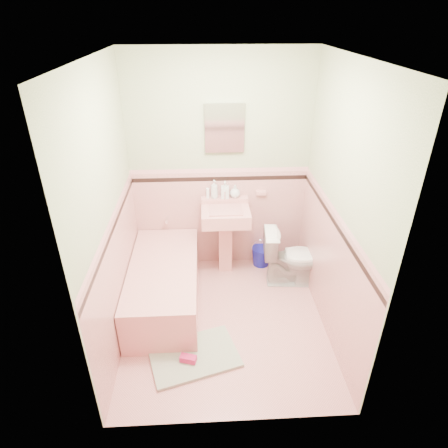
{
  "coord_description": "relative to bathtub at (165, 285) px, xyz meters",
  "views": [
    {
      "loc": [
        -0.17,
        -2.96,
        2.8
      ],
      "look_at": [
        0.0,
        0.25,
        1.0
      ],
      "focal_mm": 30.91,
      "sensor_mm": 36.0,
      "label": 1
    }
  ],
  "objects": [
    {
      "name": "floor",
      "position": [
        0.63,
        -0.33,
        -0.23
      ],
      "size": [
        2.2,
        2.2,
        0.0
      ],
      "primitive_type": "plane",
      "color": "pink",
      "rests_on": "ground"
    },
    {
      "name": "ceiling",
      "position": [
        0.63,
        -0.33,
        2.27
      ],
      "size": [
        2.2,
        2.2,
        0.0
      ],
      "primitive_type": "plane",
      "rotation": [
        3.14,
        0.0,
        0.0
      ],
      "color": "white",
      "rests_on": "ground"
    },
    {
      "name": "wall_back",
      "position": [
        0.63,
        0.77,
        1.02
      ],
      "size": [
        2.5,
        0.0,
        2.5
      ],
      "primitive_type": "plane",
      "rotation": [
        1.57,
        0.0,
        0.0
      ],
      "color": "beige",
      "rests_on": "ground"
    },
    {
      "name": "wall_front",
      "position": [
        0.63,
        -1.43,
        1.02
      ],
      "size": [
        2.5,
        0.0,
        2.5
      ],
      "primitive_type": "plane",
      "rotation": [
        -1.57,
        0.0,
        0.0
      ],
      "color": "beige",
      "rests_on": "ground"
    },
    {
      "name": "wall_left",
      "position": [
        -0.37,
        -0.33,
        1.02
      ],
      "size": [
        0.0,
        2.5,
        2.5
      ],
      "primitive_type": "plane",
      "rotation": [
        1.57,
        0.0,
        1.57
      ],
      "color": "beige",
      "rests_on": "ground"
    },
    {
      "name": "wall_right",
      "position": [
        1.63,
        -0.33,
        1.02
      ],
      "size": [
        0.0,
        2.5,
        2.5
      ],
      "primitive_type": "plane",
      "rotation": [
        1.57,
        0.0,
        -1.57
      ],
      "color": "beige",
      "rests_on": "ground"
    },
    {
      "name": "wainscot_back",
      "position": [
        0.63,
        0.76,
        0.38
      ],
      "size": [
        2.0,
        0.0,
        2.0
      ],
      "primitive_type": "plane",
      "rotation": [
        1.57,
        0.0,
        0.0
      ],
      "color": "pink",
      "rests_on": "ground"
    },
    {
      "name": "wainscot_front",
      "position": [
        0.63,
        -1.42,
        0.38
      ],
      "size": [
        2.0,
        0.0,
        2.0
      ],
      "primitive_type": "plane",
      "rotation": [
        -1.57,
        0.0,
        0.0
      ],
      "color": "pink",
      "rests_on": "ground"
    },
    {
      "name": "wainscot_left",
      "position": [
        -0.36,
        -0.33,
        0.38
      ],
      "size": [
        0.0,
        2.2,
        2.2
      ],
      "primitive_type": "plane",
      "rotation": [
        1.57,
        0.0,
        1.57
      ],
      "color": "pink",
      "rests_on": "ground"
    },
    {
      "name": "wainscot_right",
      "position": [
        1.62,
        -0.33,
        0.38
      ],
      "size": [
        0.0,
        2.2,
        2.2
      ],
      "primitive_type": "plane",
      "rotation": [
        1.57,
        0.0,
        -1.57
      ],
      "color": "pink",
      "rests_on": "ground"
    },
    {
      "name": "accent_back",
      "position": [
        0.63,
        0.75,
        0.9
      ],
      "size": [
        2.0,
        0.0,
        2.0
      ],
      "primitive_type": "plane",
      "rotation": [
        1.57,
        0.0,
        0.0
      ],
      "color": "black",
      "rests_on": "ground"
    },
    {
      "name": "accent_front",
      "position": [
        0.63,
        -1.41,
        0.9
      ],
      "size": [
        2.0,
        0.0,
        2.0
      ],
      "primitive_type": "plane",
      "rotation": [
        -1.57,
        0.0,
        0.0
      ],
      "color": "black",
      "rests_on": "ground"
    },
    {
      "name": "accent_left",
      "position": [
        -0.35,
        -0.33,
        0.89
      ],
      "size": [
        0.0,
        2.2,
        2.2
      ],
      "primitive_type": "plane",
      "rotation": [
        1.57,
        0.0,
        1.57
      ],
      "color": "black",
      "rests_on": "ground"
    },
    {
      "name": "accent_right",
      "position": [
        1.61,
        -0.33,
        0.89
      ],
      "size": [
        0.0,
        2.2,
        2.2
      ],
      "primitive_type": "plane",
      "rotation": [
        1.57,
        0.0,
        -1.57
      ],
      "color": "black",
      "rests_on": "ground"
    },
    {
      "name": "cap_back",
      "position": [
        0.63,
        0.75,
        0.99
      ],
      "size": [
        2.0,
        0.0,
        2.0
      ],
      "primitive_type": "plane",
      "rotation": [
        1.57,
        0.0,
        0.0
      ],
      "color": "pink",
      "rests_on": "ground"
    },
    {
      "name": "cap_front",
      "position": [
        0.63,
        -1.41,
        0.99
      ],
      "size": [
        2.0,
        0.0,
        2.0
      ],
      "primitive_type": "plane",
      "rotation": [
        -1.57,
        0.0,
        0.0
      ],
      "color": "pink",
      "rests_on": "ground"
    },
    {
      "name": "cap_left",
      "position": [
        -0.35,
        -0.33,
        1.0
      ],
      "size": [
        0.0,
        2.2,
        2.2
      ],
      "primitive_type": "plane",
      "rotation": [
        1.57,
        0.0,
        1.57
      ],
      "color": "pink",
      "rests_on": "ground"
    },
    {
      "name": "cap_right",
      "position": [
        1.61,
        -0.33,
        1.0
      ],
      "size": [
        0.0,
        2.2,
        2.2
      ],
      "primitive_type": "plane",
      "rotation": [
        1.57,
        0.0,
        -1.57
      ],
      "color": "pink",
      "rests_on": "ground"
    },
    {
      "name": "bathtub",
      "position": [
        0.0,
        0.0,
        0.0
      ],
      "size": [
        0.7,
        1.5,
        0.45
      ],
      "primitive_type": "cube",
      "color": "#DD8C89",
      "rests_on": "floor"
    },
    {
      "name": "tub_faucet",
      "position": [
        0.0,
        0.72,
        0.41
      ],
      "size": [
        0.04,
        0.12,
        0.04
      ],
      "primitive_type": "cylinder",
      "rotation": [
        1.57,
        0.0,
        0.0
      ],
      "color": "silver",
      "rests_on": "wall_back"
    },
    {
      "name": "sink",
      "position": [
        0.68,
        0.53,
        0.2
      ],
      "size": [
        0.54,
        0.48,
        0.85
      ],
      "primitive_type": null,
      "color": "#DD8C89",
      "rests_on": "floor"
    },
    {
      "name": "sink_faucet",
      "position": [
        0.68,
        0.67,
        0.72
      ],
      "size": [
        0.02,
        0.02,
        0.1
      ],
      "primitive_type": "cylinder",
      "color": "silver",
      "rests_on": "sink"
    },
    {
      "name": "medicine_cabinet",
      "position": [
        0.68,
        0.74,
        1.47
      ],
      "size": [
        0.41,
        0.04,
        0.52
      ],
      "primitive_type": "cube",
      "color": "white",
      "rests_on": "wall_back"
    },
    {
      "name": "soap_dish",
      "position": [
        1.1,
        0.73,
        0.72
      ],
      "size": [
        0.11,
        0.07,
        0.04
      ],
      "primitive_type": "cube",
      "color": "#DD8C89",
      "rests_on": "wall_back"
    },
    {
      "name": "soap_bottle_left",
      "position": [
        0.56,
        0.71,
        0.79
      ],
      "size": [
        0.11,
        0.11,
        0.21
      ],
      "primitive_type": "imported",
      "rotation": [
        0.0,
        0.0,
        0.38
      ],
      "color": "#B2B2B2",
      "rests_on": "sink"
    },
    {
      "name": "soap_bottle_mid",
      "position": [
        0.68,
        0.71,
        0.78
      ],
      "size": [
        0.09,
        0.09,
        0.2
      ],
      "primitive_type": "imported",
      "rotation": [
        0.0,
        0.0,
        -0.05
      ],
      "color": "#B2B2B2",
      "rests_on": "sink"
    },
    {
      "name": "soap_bottle_right",
      "position": [
        0.8,
        0.71,
        0.76
      ],
      "size": [
        0.13,
        0.13,
        0.15
      ],
      "primitive_type": "imported",
      "rotation": [
        0.0,
        0.0,
        -0.12
      ],
      "color": "#B2B2B2",
      "rests_on": "sink"
    },
    {
      "name": "tube",
      "position": [
        0.49,
        0.71,
        0.74
      ],
      "size": [
        0.04,
        0.04,
        0.12
      ],
      "primitive_type": "cylinder",
      "rotation": [
        0.0,
        0.0,
        -0.21
      ],
      "color": "white",
      "rests_on": "sink"
    },
    {
      "name": "toilet",
      "position": [
        1.43,
        0.29,
        0.11
      ],
      "size": [
        0.69,
        0.43,
        0.68
      ],
      "primitive_type": "imported",
      "rotation": [
        0.0,
        0.0,
        1.49
      ],
      "color": "white",
      "rests_on": "floor"
    },
    {
      "name": "bucket",
      "position": [
        1.13,
        0.65,
        -0.11
      ],
      "size": [
        0.31,
        0.31,
        0.24
      ],
      "primitive_type": null,
      "rotation": [
        0.0,
        0.0,
        -0.39
      ],
      "color": "#141793",
      "rests_on": "floor"
    },
    {
      "name": "bath_mat",
      "position": [
        0.32,
        -0.78,
        -0.21
      ],
      "size": [
        0.9,
        0.72,
        0.03
      ],
      "primitive_type": "cube",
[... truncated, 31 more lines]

